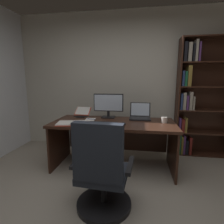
{
  "coord_description": "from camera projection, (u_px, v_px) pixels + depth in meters",
  "views": [
    {
      "loc": [
        0.18,
        -1.36,
        1.36
      ],
      "look_at": [
        -0.22,
        1.18,
        0.9
      ],
      "focal_mm": 28.09,
      "sensor_mm": 36.0,
      "label": 1
    }
  ],
  "objects": [
    {
      "name": "computer_mouse",
      "position": [
        123.0,
        124.0,
        2.48
      ],
      "size": [
        0.06,
        0.1,
        0.04
      ],
      "primitive_type": "ellipsoid",
      "color": "black",
      "rests_on": "desk"
    },
    {
      "name": "open_binder",
      "position": [
        72.0,
        123.0,
        2.55
      ],
      "size": [
        0.48,
        0.36,
        0.02
      ],
      "rotation": [
        0.0,
        0.0,
        0.19
      ],
      "color": "#DB422D",
      "rests_on": "desk"
    },
    {
      "name": "pen",
      "position": [
        91.0,
        119.0,
        2.81
      ],
      "size": [
        0.14,
        0.03,
        0.01
      ],
      "primitive_type": "cylinder",
      "rotation": [
        0.0,
        1.57,
        -0.17
      ],
      "color": "navy",
      "rests_on": "notepad"
    },
    {
      "name": "monitor",
      "position": [
        108.0,
        106.0,
        2.95
      ],
      "size": [
        0.5,
        0.16,
        0.41
      ],
      "color": "black",
      "rests_on": "desk"
    },
    {
      "name": "keyboard",
      "position": [
        103.0,
        123.0,
        2.53
      ],
      "size": [
        0.42,
        0.15,
        0.02
      ],
      "primitive_type": "cube",
      "color": "black",
      "rests_on": "desk"
    },
    {
      "name": "office_chair",
      "position": [
        102.0,
        175.0,
        1.78
      ],
      "size": [
        0.63,
        0.6,
        0.99
      ],
      "rotation": [
        0.0,
        0.0,
        -0.06
      ],
      "color": "black",
      "rests_on": "ground"
    },
    {
      "name": "desk",
      "position": [
        114.0,
        132.0,
        2.8
      ],
      "size": [
        1.86,
        0.82,
        0.74
      ],
      "color": "#381E14",
      "rests_on": "ground"
    },
    {
      "name": "reading_stand_with_book",
      "position": [
        82.0,
        112.0,
        3.09
      ],
      "size": [
        0.26,
        0.26,
        0.15
      ],
      "color": "black",
      "rests_on": "desk"
    },
    {
      "name": "coffee_mug",
      "position": [
        164.0,
        120.0,
        2.63
      ],
      "size": [
        0.09,
        0.09,
        0.09
      ],
      "primitive_type": "cylinder",
      "color": "silver",
      "rests_on": "desk"
    },
    {
      "name": "wall_back",
      "position": [
        131.0,
        82.0,
        3.48
      ],
      "size": [
        5.11,
        0.12,
        2.66
      ],
      "primitive_type": "cube",
      "color": "beige",
      "rests_on": "ground"
    },
    {
      "name": "notepad",
      "position": [
        90.0,
        120.0,
        2.82
      ],
      "size": [
        0.17,
        0.22,
        0.01
      ],
      "primitive_type": "cube",
      "rotation": [
        0.0,
        0.0,
        0.09
      ],
      "color": "white",
      "rests_on": "desk"
    },
    {
      "name": "laptop",
      "position": [
        140.0,
        115.0,
        2.9
      ],
      "size": [
        0.34,
        0.32,
        0.25
      ],
      "color": "black",
      "rests_on": "desk"
    },
    {
      "name": "bookshelf",
      "position": [
        198.0,
        100.0,
        3.14
      ],
      "size": [
        0.96,
        0.3,
        2.09
      ],
      "color": "#381E14",
      "rests_on": "ground"
    }
  ]
}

